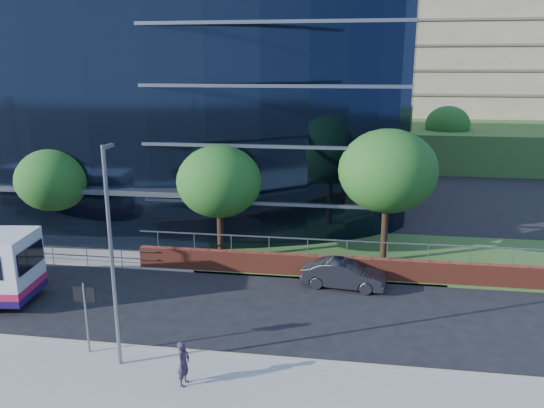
% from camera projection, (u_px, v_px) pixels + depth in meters
% --- Properties ---
extents(ground, '(200.00, 200.00, 0.00)m').
position_uv_depth(ground, '(8.00, 327.00, 22.28)').
color(ground, black).
rests_on(ground, ground).
extents(far_forecourt, '(50.00, 8.00, 0.10)m').
position_uv_depth(far_forecourt, '(30.00, 237.00, 33.65)').
color(far_forecourt, gray).
rests_on(far_forecourt, ground).
extents(grass_verge, '(36.00, 8.00, 0.12)m').
position_uv_depth(grass_verge, '(529.00, 263.00, 29.33)').
color(grass_verge, '#2D511E').
rests_on(grass_verge, ground).
extents(glass_office, '(44.00, 23.10, 16.00)m').
position_uv_depth(glass_office, '(117.00, 101.00, 40.76)').
color(glass_office, black).
rests_on(glass_office, ground).
extents(retaining_wall, '(34.00, 0.40, 2.11)m').
position_uv_depth(retaining_wall, '(468.00, 275.00, 26.23)').
color(retaining_wall, maroon).
rests_on(retaining_wall, ground).
extents(apartment_block, '(60.00, 42.00, 30.00)m').
position_uv_depth(apartment_block, '(493.00, 61.00, 69.56)').
color(apartment_block, '#2D511E').
rests_on(apartment_block, ground).
extents(street_sign, '(0.85, 0.09, 2.80)m').
position_uv_depth(street_sign, '(85.00, 303.00, 19.57)').
color(street_sign, slate).
rests_on(street_sign, pavement_near).
extents(tree_far_b, '(4.29, 4.29, 6.05)m').
position_uv_depth(tree_far_b, '(54.00, 180.00, 30.73)').
color(tree_far_b, black).
rests_on(tree_far_b, ground).
extents(tree_far_c, '(4.62, 4.62, 6.51)m').
position_uv_depth(tree_far_c, '(219.00, 182.00, 28.73)').
color(tree_far_c, black).
rests_on(tree_far_c, ground).
extents(tree_far_d, '(5.28, 5.28, 7.44)m').
position_uv_depth(tree_far_d, '(388.00, 171.00, 28.22)').
color(tree_far_d, black).
rests_on(tree_far_d, ground).
extents(tree_dist_e, '(4.62, 4.62, 6.51)m').
position_uv_depth(tree_dist_e, '(448.00, 125.00, 55.92)').
color(tree_dist_e, black).
rests_on(tree_dist_e, ground).
extents(streetlight_east, '(0.15, 0.77, 8.00)m').
position_uv_depth(streetlight_east, '(112.00, 252.00, 18.21)').
color(streetlight_east, slate).
rests_on(streetlight_east, pavement_near).
extents(parked_car, '(4.24, 1.94, 1.35)m').
position_uv_depth(parked_car, '(344.00, 274.00, 26.11)').
color(parked_car, black).
rests_on(parked_car, ground).
extents(pedestrian, '(0.46, 0.63, 1.59)m').
position_uv_depth(pedestrian, '(184.00, 363.00, 17.83)').
color(pedestrian, '#292030').
rests_on(pedestrian, pavement_near).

